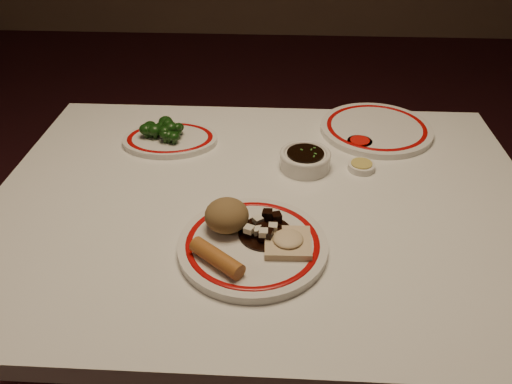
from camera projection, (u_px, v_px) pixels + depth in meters
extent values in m
cube|color=white|center=(264.00, 204.00, 1.11)|extent=(1.20, 0.90, 0.04)
cylinder|color=black|center=(106.00, 220.00, 1.66)|extent=(0.06, 0.06, 0.71)
cylinder|color=black|center=(434.00, 231.00, 1.62)|extent=(0.06, 0.06, 0.71)
cylinder|color=silver|center=(253.00, 246.00, 0.95)|extent=(0.30, 0.30, 0.02)
torus|color=#A00908|center=(253.00, 242.00, 0.94)|extent=(0.26, 0.26, 0.00)
ellipsoid|color=brown|center=(227.00, 215.00, 0.96)|extent=(0.09, 0.09, 0.06)
cylinder|color=#AF682B|center=(217.00, 258.00, 0.89)|extent=(0.11, 0.10, 0.03)
cube|color=beige|center=(288.00, 243.00, 0.93)|extent=(0.09, 0.09, 0.01)
ellipsoid|color=beige|center=(288.00, 239.00, 0.93)|extent=(0.06, 0.06, 0.02)
cylinder|color=black|center=(265.00, 233.00, 0.96)|extent=(0.11, 0.11, 0.00)
cube|color=black|center=(277.00, 230.00, 0.96)|extent=(0.02, 0.02, 0.02)
cube|color=black|center=(265.00, 235.00, 0.94)|extent=(0.03, 0.03, 0.02)
cube|color=black|center=(265.00, 228.00, 0.96)|extent=(0.02, 0.02, 0.01)
cube|color=black|center=(266.00, 215.00, 0.99)|extent=(0.02, 0.02, 0.02)
cube|color=black|center=(262.00, 229.00, 0.96)|extent=(0.03, 0.03, 0.02)
cube|color=black|center=(276.00, 229.00, 0.96)|extent=(0.02, 0.02, 0.01)
cube|color=black|center=(274.00, 227.00, 0.96)|extent=(0.02, 0.02, 0.02)
cube|color=black|center=(276.00, 217.00, 0.98)|extent=(0.02, 0.02, 0.02)
cube|color=black|center=(263.00, 232.00, 0.96)|extent=(0.02, 0.02, 0.01)
cube|color=black|center=(267.00, 229.00, 0.95)|extent=(0.02, 0.02, 0.01)
cube|color=black|center=(267.00, 234.00, 0.93)|extent=(0.02, 0.02, 0.02)
cube|color=black|center=(268.00, 214.00, 0.98)|extent=(0.02, 0.02, 0.02)
cube|color=black|center=(266.00, 235.00, 0.95)|extent=(0.02, 0.02, 0.01)
cube|color=beige|center=(263.00, 233.00, 0.93)|extent=(0.02, 0.02, 0.01)
cube|color=beige|center=(249.00, 229.00, 0.94)|extent=(0.02, 0.02, 0.01)
cube|color=beige|center=(258.00, 220.00, 0.97)|extent=(0.02, 0.02, 0.01)
cube|color=beige|center=(273.00, 227.00, 0.95)|extent=(0.02, 0.02, 0.01)
cube|color=beige|center=(258.00, 231.00, 0.95)|extent=(0.02, 0.02, 0.01)
torus|color=#A00908|center=(170.00, 138.00, 1.28)|extent=(0.23, 0.23, 0.00)
cylinder|color=#23471C|center=(151.00, 131.00, 1.30)|extent=(0.01, 0.01, 0.01)
ellipsoid|color=#11350D|center=(150.00, 126.00, 1.30)|extent=(0.03, 0.03, 0.03)
cylinder|color=#23471C|center=(174.00, 142.00, 1.26)|extent=(0.01, 0.01, 0.01)
ellipsoid|color=#11350D|center=(174.00, 136.00, 1.25)|extent=(0.03, 0.03, 0.02)
cylinder|color=#23471C|center=(170.00, 135.00, 1.28)|extent=(0.01, 0.01, 0.02)
ellipsoid|color=#11350D|center=(169.00, 129.00, 1.27)|extent=(0.03, 0.03, 0.02)
cylinder|color=#23471C|center=(155.00, 136.00, 1.28)|extent=(0.01, 0.01, 0.01)
ellipsoid|color=#11350D|center=(155.00, 130.00, 1.27)|extent=(0.04, 0.04, 0.03)
cylinder|color=#23471C|center=(164.00, 131.00, 1.30)|extent=(0.01, 0.01, 0.01)
ellipsoid|color=#11350D|center=(164.00, 126.00, 1.29)|extent=(0.03, 0.03, 0.03)
cylinder|color=#23471C|center=(165.00, 140.00, 1.26)|extent=(0.01, 0.01, 0.01)
ellipsoid|color=#11350D|center=(165.00, 134.00, 1.25)|extent=(0.03, 0.03, 0.02)
cylinder|color=#23471C|center=(166.00, 127.00, 1.32)|extent=(0.01, 0.01, 0.01)
ellipsoid|color=#11350D|center=(166.00, 122.00, 1.31)|extent=(0.04, 0.04, 0.03)
cylinder|color=#23471C|center=(170.00, 137.00, 1.28)|extent=(0.01, 0.01, 0.01)
ellipsoid|color=#11350D|center=(169.00, 132.00, 1.27)|extent=(0.03, 0.03, 0.03)
cylinder|color=#23471C|center=(151.00, 135.00, 1.28)|extent=(0.01, 0.01, 0.01)
ellipsoid|color=#11350D|center=(150.00, 129.00, 1.27)|extent=(0.04, 0.04, 0.03)
cylinder|color=#23471C|center=(179.00, 132.00, 1.29)|extent=(0.01, 0.01, 0.01)
ellipsoid|color=#11350D|center=(178.00, 127.00, 1.29)|extent=(0.03, 0.03, 0.02)
cylinder|color=#23471C|center=(147.00, 135.00, 1.28)|extent=(0.01, 0.01, 0.01)
ellipsoid|color=#11350D|center=(146.00, 129.00, 1.27)|extent=(0.03, 0.03, 0.03)
cylinder|color=#23471C|center=(177.00, 136.00, 1.28)|extent=(0.01, 0.01, 0.01)
ellipsoid|color=#11350D|center=(177.00, 131.00, 1.27)|extent=(0.03, 0.03, 0.02)
cylinder|color=#23471C|center=(169.00, 140.00, 1.26)|extent=(0.01, 0.01, 0.01)
ellipsoid|color=#11350D|center=(169.00, 135.00, 1.25)|extent=(0.03, 0.03, 0.02)
cylinder|color=#23471C|center=(163.00, 132.00, 1.30)|extent=(0.01, 0.01, 0.01)
ellipsoid|color=#11350D|center=(163.00, 127.00, 1.29)|extent=(0.04, 0.04, 0.03)
cylinder|color=#23471C|center=(171.00, 136.00, 1.28)|extent=(0.01, 0.01, 0.01)
ellipsoid|color=#11350D|center=(171.00, 130.00, 1.27)|extent=(0.03, 0.03, 0.03)
cylinder|color=#23471C|center=(169.00, 132.00, 1.30)|extent=(0.01, 0.01, 0.01)
ellipsoid|color=#11350D|center=(168.00, 126.00, 1.29)|extent=(0.03, 0.03, 0.03)
cylinder|color=#23471C|center=(168.00, 135.00, 1.28)|extent=(0.01, 0.01, 0.01)
ellipsoid|color=#11350D|center=(168.00, 129.00, 1.27)|extent=(0.04, 0.04, 0.03)
cylinder|color=#23471C|center=(170.00, 136.00, 1.27)|extent=(0.01, 0.01, 0.02)
ellipsoid|color=#11350D|center=(170.00, 130.00, 1.26)|extent=(0.04, 0.04, 0.03)
cylinder|color=#23471C|center=(168.00, 133.00, 1.29)|extent=(0.01, 0.01, 0.01)
ellipsoid|color=#11350D|center=(167.00, 127.00, 1.28)|extent=(0.03, 0.03, 0.03)
ellipsoid|color=#11350D|center=(171.00, 127.00, 1.26)|extent=(0.03, 0.03, 0.03)
ellipsoid|color=#11350D|center=(167.00, 127.00, 1.27)|extent=(0.03, 0.03, 0.02)
ellipsoid|color=#11350D|center=(165.00, 131.00, 1.25)|extent=(0.03, 0.03, 0.02)
ellipsoid|color=#11350D|center=(177.00, 127.00, 1.26)|extent=(0.02, 0.02, 0.02)
ellipsoid|color=#11350D|center=(168.00, 124.00, 1.28)|extent=(0.03, 0.03, 0.02)
cylinder|color=silver|center=(305.00, 161.00, 1.18)|extent=(0.12, 0.12, 0.04)
cylinder|color=black|center=(305.00, 153.00, 1.17)|extent=(0.09, 0.09, 0.00)
cylinder|color=silver|center=(359.00, 144.00, 1.27)|extent=(0.06, 0.06, 0.02)
cylinder|color=red|center=(360.00, 140.00, 1.27)|extent=(0.05, 0.05, 0.00)
cylinder|color=silver|center=(361.00, 167.00, 1.18)|extent=(0.06, 0.06, 0.02)
cylinder|color=tan|center=(362.00, 163.00, 1.18)|extent=(0.05, 0.05, 0.00)
cylinder|color=silver|center=(376.00, 129.00, 1.34)|extent=(0.35, 0.35, 0.02)
torus|color=#A00908|center=(376.00, 126.00, 1.33)|extent=(0.30, 0.30, 0.00)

